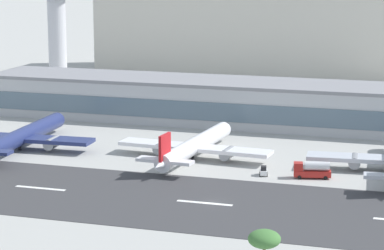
{
  "coord_description": "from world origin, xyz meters",
  "views": [
    {
      "loc": [
        46.0,
        -162.12,
        50.94
      ],
      "look_at": [
        -17.93,
        43.72,
        6.83
      ],
      "focal_mm": 78.76,
      "sensor_mm": 36.0,
      "label": 1
    }
  ],
  "objects_px": {
    "airliner_red_tail_gate_1": "(193,147)",
    "palm_tree_3": "(264,240)",
    "service_baggage_tug_1": "(264,171)",
    "distant_hotel_block": "(256,24)",
    "service_fuel_truck_0": "(312,170)",
    "terminal_building": "(248,103)",
    "airliner_gold_tail_gate_0": "(20,138)",
    "control_tower": "(57,21)"
  },
  "relations": [
    {
      "from": "distant_hotel_block",
      "to": "service_fuel_truck_0",
      "type": "distance_m",
      "value": 176.79
    },
    {
      "from": "service_fuel_truck_0",
      "to": "service_baggage_tug_1",
      "type": "distance_m",
      "value": 11.31
    },
    {
      "from": "airliner_red_tail_gate_1",
      "to": "palm_tree_3",
      "type": "xyz_separation_m",
      "value": [
        36.02,
        -80.72,
        6.29
      ]
    },
    {
      "from": "control_tower",
      "to": "airliner_gold_tail_gate_0",
      "type": "height_order",
      "value": "control_tower"
    },
    {
      "from": "service_baggage_tug_1",
      "to": "palm_tree_3",
      "type": "distance_m",
      "value": 72.87
    },
    {
      "from": "control_tower",
      "to": "distant_hotel_block",
      "type": "distance_m",
      "value": 90.74
    },
    {
      "from": "control_tower",
      "to": "distant_hotel_block",
      "type": "xyz_separation_m",
      "value": [
        62.15,
        65.93,
        -4.96
      ]
    },
    {
      "from": "airliner_red_tail_gate_1",
      "to": "service_baggage_tug_1",
      "type": "relative_size",
      "value": 13.75
    },
    {
      "from": "airliner_gold_tail_gate_0",
      "to": "palm_tree_3",
      "type": "bearing_deg",
      "value": -135.51
    },
    {
      "from": "control_tower",
      "to": "palm_tree_3",
      "type": "bearing_deg",
      "value": -55.65
    },
    {
      "from": "airliner_red_tail_gate_1",
      "to": "service_fuel_truck_0",
      "type": "relative_size",
      "value": 5.4
    },
    {
      "from": "terminal_building",
      "to": "airliner_red_tail_gate_1",
      "type": "bearing_deg",
      "value": -93.2
    },
    {
      "from": "palm_tree_3",
      "to": "airliner_gold_tail_gate_0",
      "type": "bearing_deg",
      "value": 137.0
    },
    {
      "from": "service_baggage_tug_1",
      "to": "palm_tree_3",
      "type": "height_order",
      "value": "palm_tree_3"
    },
    {
      "from": "airliner_red_tail_gate_1",
      "to": "palm_tree_3",
      "type": "distance_m",
      "value": 88.62
    },
    {
      "from": "palm_tree_3",
      "to": "service_baggage_tug_1",
      "type": "bearing_deg",
      "value": 102.47
    },
    {
      "from": "airliner_gold_tail_gate_0",
      "to": "service_fuel_truck_0",
      "type": "height_order",
      "value": "airliner_gold_tail_gate_0"
    },
    {
      "from": "terminal_building",
      "to": "service_baggage_tug_1",
      "type": "bearing_deg",
      "value": -72.96
    },
    {
      "from": "control_tower",
      "to": "distant_hotel_block",
      "type": "height_order",
      "value": "control_tower"
    },
    {
      "from": "airliner_gold_tail_gate_0",
      "to": "palm_tree_3",
      "type": "distance_m",
      "value": 112.91
    },
    {
      "from": "terminal_building",
      "to": "distant_hotel_block",
      "type": "relative_size",
      "value": 1.2
    },
    {
      "from": "control_tower",
      "to": "airliner_gold_tail_gate_0",
      "type": "xyz_separation_m",
      "value": [
        36.15,
        -96.62,
        -22.38
      ]
    },
    {
      "from": "terminal_building",
      "to": "palm_tree_3",
      "type": "distance_m",
      "value": 132.81
    },
    {
      "from": "terminal_building",
      "to": "service_baggage_tug_1",
      "type": "relative_size",
      "value": 47.33
    },
    {
      "from": "distant_hotel_block",
      "to": "service_baggage_tug_1",
      "type": "xyz_separation_m",
      "value": [
        40.83,
        -168.77,
        -19.75
      ]
    },
    {
      "from": "control_tower",
      "to": "palm_tree_3",
      "type": "xyz_separation_m",
      "value": [
        118.61,
        -173.51,
        -16.29
      ]
    },
    {
      "from": "terminal_building",
      "to": "airliner_red_tail_gate_1",
      "type": "height_order",
      "value": "terminal_building"
    },
    {
      "from": "control_tower",
      "to": "airliner_red_tail_gate_1",
      "type": "xyz_separation_m",
      "value": [
        82.58,
        -92.79,
        -22.57
      ]
    },
    {
      "from": "airliner_red_tail_gate_1",
      "to": "service_fuel_truck_0",
      "type": "height_order",
      "value": "airliner_red_tail_gate_1"
    },
    {
      "from": "control_tower",
      "to": "airliner_gold_tail_gate_0",
      "type": "bearing_deg",
      "value": -69.48
    },
    {
      "from": "airliner_red_tail_gate_1",
      "to": "palm_tree_3",
      "type": "relative_size",
      "value": 4.36
    },
    {
      "from": "distant_hotel_block",
      "to": "airliner_gold_tail_gate_0",
      "type": "height_order",
      "value": "distant_hotel_block"
    },
    {
      "from": "service_fuel_truck_0",
      "to": "service_baggage_tug_1",
      "type": "height_order",
      "value": "service_fuel_truck_0"
    },
    {
      "from": "control_tower",
      "to": "distant_hotel_block",
      "type": "relative_size",
      "value": 0.31
    },
    {
      "from": "terminal_building",
      "to": "control_tower",
      "type": "distance_m",
      "value": 98.29
    },
    {
      "from": "service_fuel_truck_0",
      "to": "service_baggage_tug_1",
      "type": "relative_size",
      "value": 2.55
    },
    {
      "from": "palm_tree_3",
      "to": "control_tower",
      "type": "bearing_deg",
      "value": 124.35
    },
    {
      "from": "control_tower",
      "to": "service_baggage_tug_1",
      "type": "relative_size",
      "value": 12.1
    },
    {
      "from": "airliner_gold_tail_gate_0",
      "to": "service_fuel_truck_0",
      "type": "bearing_deg",
      "value": -96.43
    },
    {
      "from": "airliner_gold_tail_gate_0",
      "to": "terminal_building",
      "type": "bearing_deg",
      "value": -46.07
    },
    {
      "from": "service_baggage_tug_1",
      "to": "palm_tree_3",
      "type": "bearing_deg",
      "value": 179.38
    },
    {
      "from": "distant_hotel_block",
      "to": "service_baggage_tug_1",
      "type": "bearing_deg",
      "value": -76.4
    }
  ]
}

